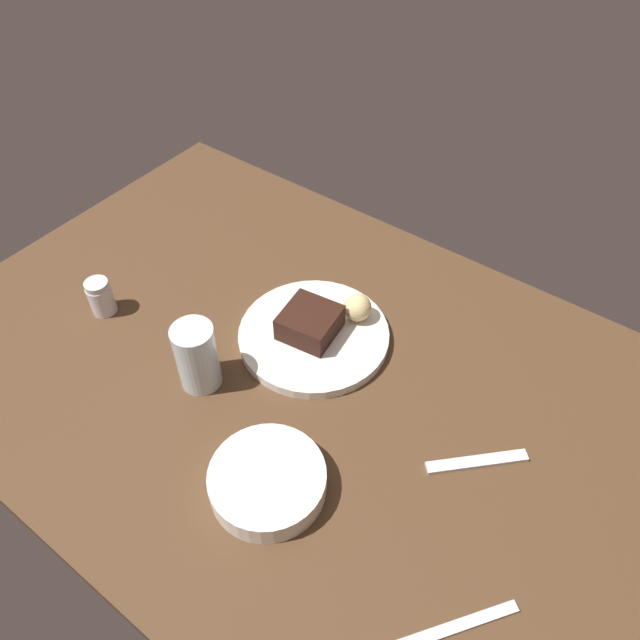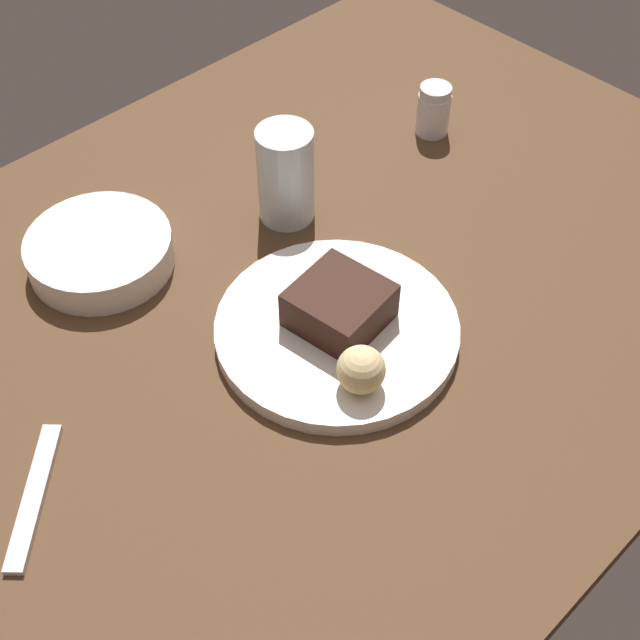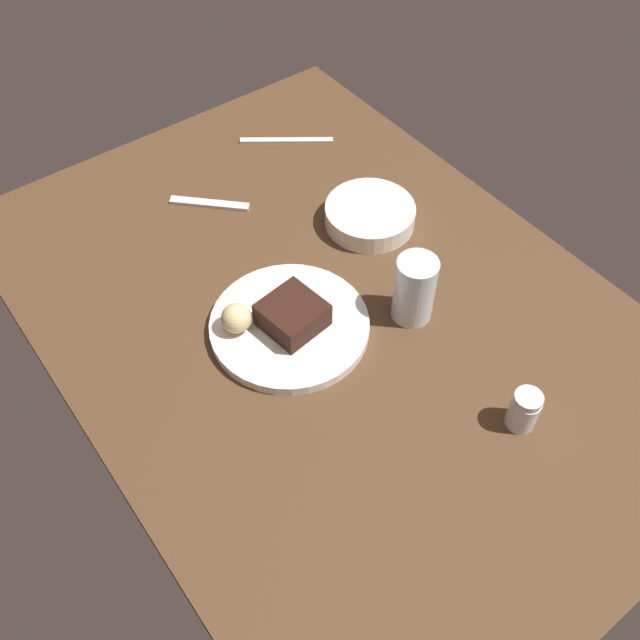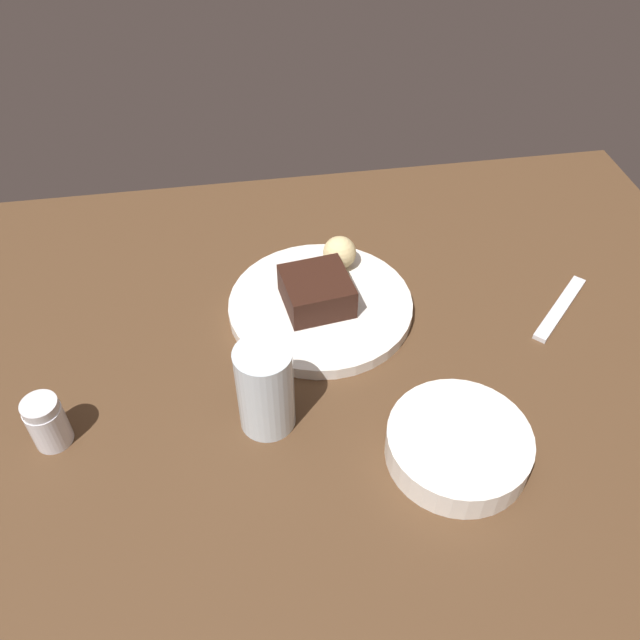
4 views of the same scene
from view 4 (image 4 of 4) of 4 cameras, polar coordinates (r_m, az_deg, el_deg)
The scene contains 8 objects.
dining_table at distance 88.34cm, azimuth 0.44°, elevation -3.23°, with size 120.00×84.00×3.00cm, color #4C331E.
dessert_plate at distance 91.85cm, azimuth 0.04°, elevation 1.23°, with size 25.58×25.58×1.76cm, color white.
chocolate_cake_slice at distance 89.52cm, azimuth -0.05°, elevation 2.54°, with size 8.82×8.87×4.45cm, color black.
bread_roll at distance 95.56cm, azimuth 1.71°, elevation 5.86°, with size 4.82×4.82×4.82cm, color #DBC184.
salt_shaker at distance 81.62cm, azimuth -22.56°, elevation -8.18°, with size 4.32×4.32×6.77cm.
water_glass at distance 75.44cm, azimuth -4.76°, elevation -5.93°, with size 6.62×6.62×11.86cm, color silver.
side_bowl at distance 77.06cm, azimuth 11.86°, elevation -10.56°, with size 16.33×16.33×3.78cm, color white.
dessert_spoon at distance 98.27cm, azimuth 20.08°, elevation 0.97°, with size 15.00×1.80×0.70cm, color silver.
Camera 4 is at (10.01, 58.35, 67.07)cm, focal length 36.95 mm.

